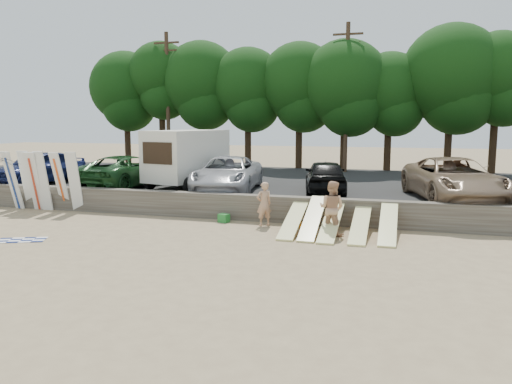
% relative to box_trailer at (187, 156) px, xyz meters
% --- Properties ---
extents(ground, '(120.00, 120.00, 0.00)m').
position_rel_box_trailer_xyz_m(ground, '(4.34, -6.36, -2.21)').
color(ground, tan).
rests_on(ground, ground).
extents(seawall, '(44.00, 0.50, 1.00)m').
position_rel_box_trailer_xyz_m(seawall, '(4.34, -3.36, -1.71)').
color(seawall, '#6B6356').
rests_on(seawall, ground).
extents(parking_lot, '(44.00, 14.50, 0.70)m').
position_rel_box_trailer_xyz_m(parking_lot, '(4.34, 4.14, -1.86)').
color(parking_lot, '#282828').
rests_on(parking_lot, ground).
extents(treeline, '(33.37, 6.38, 8.94)m').
position_rel_box_trailer_xyz_m(treeline, '(4.56, 11.11, 4.21)').
color(treeline, '#382616').
rests_on(treeline, parking_lot).
extents(utility_poles, '(25.80, 0.26, 9.00)m').
position_rel_box_trailer_xyz_m(utility_poles, '(6.34, 9.64, 3.22)').
color(utility_poles, '#473321').
rests_on(utility_poles, parking_lot).
extents(box_trailer, '(3.12, 4.59, 2.70)m').
position_rel_box_trailer_xyz_m(box_trailer, '(0.00, 0.00, 0.00)').
color(box_trailer, silver).
rests_on(box_trailer, parking_lot).
extents(car_0, '(2.93, 5.21, 1.67)m').
position_rel_box_trailer_xyz_m(car_0, '(-7.64, -0.92, -0.67)').
color(car_0, '#151D4B').
rests_on(car_0, parking_lot).
extents(car_1, '(2.92, 5.59, 1.50)m').
position_rel_box_trailer_xyz_m(car_1, '(-2.92, -0.49, -0.76)').
color(car_1, '#153C19').
rests_on(car_1, parking_lot).
extents(car_2, '(3.28, 5.85, 1.54)m').
position_rel_box_trailer_xyz_m(car_2, '(2.22, -0.56, -0.74)').
color(car_2, '#B3B3B8').
rests_on(car_2, parking_lot).
extents(car_3, '(2.51, 4.53, 1.46)m').
position_rel_box_trailer_xyz_m(car_3, '(6.53, 0.18, -0.78)').
color(car_3, black).
rests_on(car_3, parking_lot).
extents(car_4, '(4.22, 6.59, 1.69)m').
position_rel_box_trailer_xyz_m(car_4, '(11.73, -0.57, -0.67)').
color(car_4, '#92775D').
rests_on(car_4, parking_lot).
extents(surfboard_upright_0, '(0.58, 0.74, 2.54)m').
position_rel_box_trailer_xyz_m(surfboard_upright_0, '(-6.45, -3.98, -0.94)').
color(surfboard_upright_0, white).
rests_on(surfboard_upright_0, ground).
extents(surfboard_upright_1, '(0.55, 0.60, 2.56)m').
position_rel_box_trailer_xyz_m(surfboard_upright_1, '(-5.89, -3.74, -0.93)').
color(surfboard_upright_1, white).
rests_on(surfboard_upright_1, ground).
extents(surfboard_upright_2, '(0.58, 0.75, 2.54)m').
position_rel_box_trailer_xyz_m(surfboard_upright_2, '(-5.36, -3.94, -0.94)').
color(surfboard_upright_2, white).
rests_on(surfboard_upright_2, ground).
extents(surfboard_upright_3, '(0.51, 0.53, 2.57)m').
position_rel_box_trailer_xyz_m(surfboard_upright_3, '(-4.95, -3.90, -0.93)').
color(surfboard_upright_3, white).
rests_on(surfboard_upright_3, ground).
extents(surfboard_upright_4, '(0.57, 0.76, 2.53)m').
position_rel_box_trailer_xyz_m(surfboard_upright_4, '(-4.18, -3.76, -0.95)').
color(surfboard_upright_4, white).
rests_on(surfboard_upright_4, ground).
extents(surfboard_upright_5, '(0.55, 0.60, 2.56)m').
position_rel_box_trailer_xyz_m(surfboard_upright_5, '(-3.45, -3.79, -0.93)').
color(surfboard_upright_5, white).
rests_on(surfboard_upright_5, ground).
extents(surfboard_low_0, '(0.56, 2.90, 0.89)m').
position_rel_box_trailer_xyz_m(surfboard_low_0, '(6.20, -4.95, -1.77)').
color(surfboard_low_0, '#F5F19A').
rests_on(surfboard_low_0, ground).
extents(surfboard_low_1, '(0.56, 2.84, 1.10)m').
position_rel_box_trailer_xyz_m(surfboard_low_1, '(6.89, -4.99, -1.66)').
color(surfboard_low_1, '#F5F19A').
rests_on(surfboard_low_1, ground).
extents(surfboard_low_2, '(0.56, 2.91, 0.87)m').
position_rel_box_trailer_xyz_m(surfboard_low_2, '(7.52, -5.04, -1.78)').
color(surfboard_low_2, '#F5F19A').
rests_on(surfboard_low_2, ground).
extents(surfboard_low_3, '(0.56, 2.92, 0.81)m').
position_rel_box_trailer_xyz_m(surfboard_low_3, '(8.48, -4.97, -1.81)').
color(surfboard_low_3, '#F5F19A').
rests_on(surfboard_low_3, ground).
extents(surfboard_low_4, '(0.56, 2.87, 1.00)m').
position_rel_box_trailer_xyz_m(surfboard_low_4, '(9.39, -4.90, -1.71)').
color(surfboard_low_4, '#F5F19A').
rests_on(surfboard_low_4, ground).
extents(beachgoer_a, '(0.71, 0.68, 1.63)m').
position_rel_box_trailer_xyz_m(beachgoer_a, '(4.94, -4.22, -1.40)').
color(beachgoer_a, tan).
rests_on(beachgoer_a, ground).
extents(beachgoer_b, '(1.05, 0.91, 1.85)m').
position_rel_box_trailer_xyz_m(beachgoer_b, '(7.53, -5.03, -1.29)').
color(beachgoer_b, tan).
rests_on(beachgoer_b, ground).
extents(cooler, '(0.45, 0.40, 0.32)m').
position_rel_box_trailer_xyz_m(cooler, '(3.30, -4.04, -2.05)').
color(cooler, '#227F2E').
rests_on(cooler, ground).
extents(gear_bag, '(0.31, 0.26, 0.22)m').
position_rel_box_trailer_xyz_m(gear_bag, '(6.44, -4.22, -2.10)').
color(gear_bag, orange).
rests_on(gear_bag, ground).
extents(beach_towel, '(1.97, 1.97, 0.00)m').
position_rel_box_trailer_xyz_m(beach_towel, '(-2.01, -8.62, -2.21)').
color(beach_towel, white).
rests_on(beach_towel, ground).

